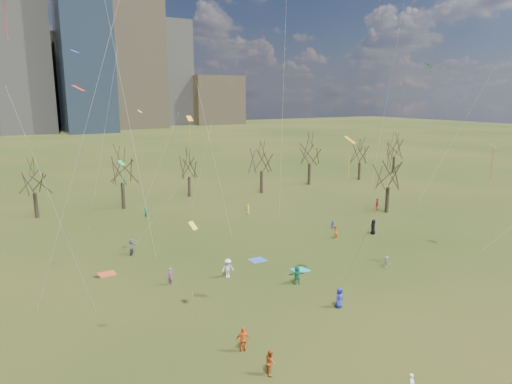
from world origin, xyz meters
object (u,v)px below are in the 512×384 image
blanket_teal (300,270)px  person_2 (271,362)px  person_0 (339,298)px  blanket_crimson (107,274)px  person_4 (243,340)px  blanket_navy (258,260)px

blanket_teal → person_2: person_2 is taller
person_0 → person_2: 10.87m
blanket_crimson → person_4: 19.31m
blanket_teal → blanket_navy: 5.05m
person_0 → person_2: size_ratio=1.02×
person_0 → person_4: person_4 is taller
person_4 → person_0: bearing=-145.0°
blanket_crimson → person_0: bearing=-48.8°
blanket_crimson → person_0: person_0 is taller
blanket_navy → person_2: size_ratio=0.97×
blanket_crimson → blanket_teal: bearing=-27.3°
blanket_navy → blanket_crimson: bearing=164.1°
blanket_navy → person_0: size_ratio=0.95×
blanket_teal → person_4: 15.61m
blanket_teal → blanket_crimson: bearing=152.7°
blanket_navy → blanket_teal: bearing=-63.6°
blanket_teal → person_2: size_ratio=0.97×
blanket_navy → person_0: 12.75m
person_0 → blanket_teal: bearing=62.2°
person_0 → person_2: person_0 is taller
blanket_navy → person_4: 17.48m
blanket_teal → person_2: bearing=-131.9°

